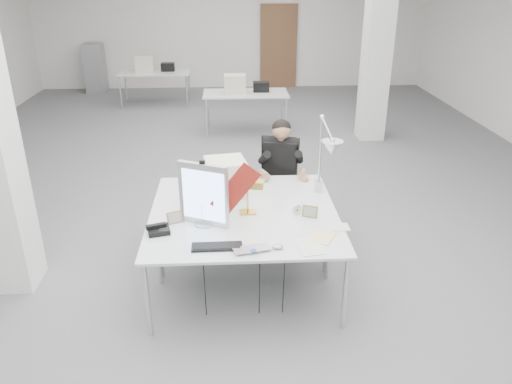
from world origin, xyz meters
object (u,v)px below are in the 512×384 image
office_chair (280,183)px  laptop (253,252)px  beige_monitor (226,177)px  bankers_lamp (248,197)px  monitor (204,195)px  desk_phone (159,230)px  desk_main (245,235)px  seated_person (281,157)px  architect_lamp (324,162)px

office_chair → laptop: bearing=-88.3°
laptop → beige_monitor: size_ratio=0.79×
bankers_lamp → monitor: bearing=-141.7°
desk_phone → beige_monitor: bearing=39.7°
office_chair → beige_monitor: bearing=-117.2°
desk_main → seated_person: seated_person is taller
beige_monitor → seated_person: bearing=36.5°
laptop → desk_phone: size_ratio=1.65×
monitor → bankers_lamp: 0.47m
laptop → architect_lamp: size_ratio=0.37×
desk_main → office_chair: bearing=73.7°
seated_person → architect_lamp: architect_lamp is taller
laptop → beige_monitor: beige_monitor is taller
monitor → beige_monitor: (0.20, 0.66, -0.11)m
beige_monitor → bankers_lamp: bearing=-76.3°
desk_main → architect_lamp: (0.80, 0.65, 0.43)m
architect_lamp → beige_monitor: bearing=-173.8°
architect_lamp → monitor: bearing=-140.1°
beige_monitor → architect_lamp: architect_lamp is taller
desk_main → bankers_lamp: size_ratio=5.19×
seated_person → architect_lamp: size_ratio=1.16×
beige_monitor → monitor: bearing=-116.9°
monitor → seated_person: bearing=82.8°
seated_person → beige_monitor: seated_person is taller
office_chair → seated_person: size_ratio=1.11×
desk_phone → seated_person: bearing=36.5°
laptop → architect_lamp: (0.75, 0.99, 0.41)m
architect_lamp → office_chair: bearing=128.2°
desk_main → bankers_lamp: 0.46m
laptop → desk_phone: 0.92m
bankers_lamp → seated_person: bearing=81.1°
laptop → architect_lamp: architect_lamp is taller
office_chair → monitor: monitor is taller
beige_monitor → office_chair: bearing=38.5°
seated_person → laptop: size_ratio=3.13×
office_chair → seated_person: bearing=-76.3°
desk_main → laptop: bearing=-80.5°
office_chair → architect_lamp: 1.20m
office_chair → desk_phone: office_chair is taller
seated_person → monitor: bearing=-108.0°
laptop → bankers_lamp: size_ratio=0.90×
office_chair → bankers_lamp: bearing=-96.2°
office_chair → laptop: office_chair is taller
office_chair → beige_monitor: (-0.64, -0.74, 0.40)m
office_chair → desk_phone: 2.00m
monitor → beige_monitor: size_ratio=1.49×
office_chair → desk_phone: size_ratio=5.72×
desk_phone → office_chair: bearing=37.5°
desk_main → office_chair: (0.47, 1.62, -0.20)m
seated_person → architect_lamp: (0.33, -0.92, 0.28)m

